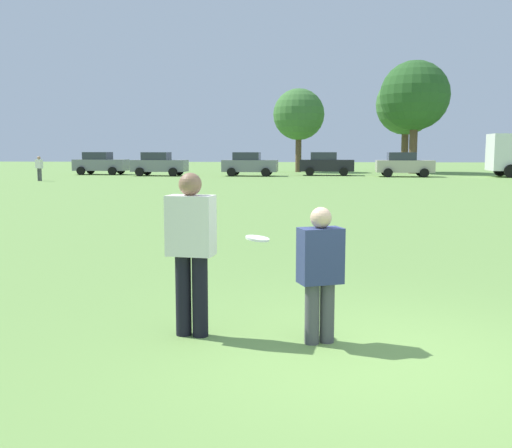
# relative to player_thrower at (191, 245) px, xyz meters

# --- Properties ---
(ground_plane) EXTENTS (182.25, 182.25, 0.00)m
(ground_plane) POSITION_rel_player_thrower_xyz_m (1.95, -0.60, -1.01)
(ground_plane) COLOR #6B9347
(player_thrower) EXTENTS (0.53, 0.35, 1.80)m
(player_thrower) POSITION_rel_player_thrower_xyz_m (0.00, 0.00, 0.00)
(player_thrower) COLOR black
(player_thrower) RESTS_ON ground
(player_defender) EXTENTS (0.51, 0.41, 1.45)m
(player_defender) POSITION_rel_player_thrower_xyz_m (1.40, -0.13, -0.21)
(player_defender) COLOR #4C4C51
(player_defender) RESTS_ON ground
(frisbee) EXTENTS (0.27, 0.27, 0.07)m
(frisbee) POSITION_rel_player_thrower_xyz_m (0.71, 0.21, 0.05)
(frisbee) COLOR white
(parked_car_near_left) EXTENTS (4.26, 2.32, 1.82)m
(parked_car_near_left) POSITION_rel_player_thrower_xyz_m (-15.52, 41.22, -0.09)
(parked_car_near_left) COLOR slate
(parked_car_near_left) RESTS_ON ground
(parked_car_mid_left) EXTENTS (4.26, 2.32, 1.82)m
(parked_car_mid_left) POSITION_rel_player_thrower_xyz_m (-10.21, 39.39, -0.09)
(parked_car_mid_left) COLOR slate
(parked_car_mid_left) RESTS_ON ground
(parked_car_center) EXTENTS (4.26, 2.32, 1.82)m
(parked_car_center) POSITION_rel_player_thrower_xyz_m (-3.18, 39.60, -0.09)
(parked_car_center) COLOR slate
(parked_car_center) RESTS_ON ground
(parked_car_mid_right) EXTENTS (4.26, 2.32, 1.82)m
(parked_car_mid_right) POSITION_rel_player_thrower_xyz_m (2.74, 41.15, -0.09)
(parked_car_mid_right) COLOR black
(parked_car_mid_right) RESTS_ON ground
(parked_car_near_right) EXTENTS (4.26, 2.32, 1.82)m
(parked_car_near_right) POSITION_rel_player_thrower_xyz_m (8.47, 39.33, -0.09)
(parked_car_near_right) COLOR #B7AD99
(parked_car_near_right) RESTS_ON ground
(bystander_far_jogger) EXTENTS (0.50, 0.40, 1.61)m
(bystander_far_jogger) POSITION_rel_player_thrower_xyz_m (-16.06, 31.20, -0.11)
(bystander_far_jogger) COLOR #4C4C51
(bystander_far_jogger) RESTS_ON ground
(tree_west_oak) EXTENTS (4.58, 4.58, 7.44)m
(tree_west_oak) POSITION_rel_player_thrower_xyz_m (0.46, 48.06, 4.10)
(tree_west_oak) COLOR brown
(tree_west_oak) RESTS_ON ground
(tree_west_maple) EXTENTS (5.32, 5.32, 8.64)m
(tree_west_maple) POSITION_rel_player_thrower_xyz_m (9.95, 48.46, 4.93)
(tree_west_maple) COLOR brown
(tree_west_maple) RESTS_ON ground
(tree_center_elm) EXTENTS (5.81, 5.81, 9.45)m
(tree_center_elm) POSITION_rel_player_thrower_xyz_m (10.22, 45.76, 5.48)
(tree_center_elm) COLOR brown
(tree_center_elm) RESTS_ON ground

